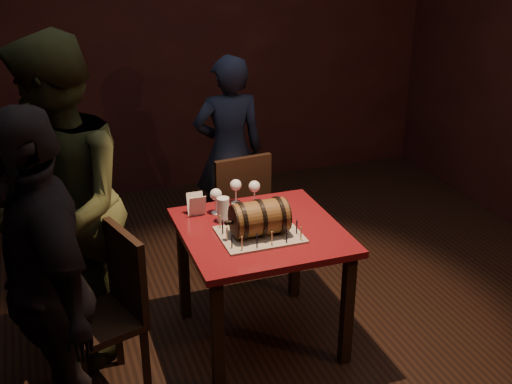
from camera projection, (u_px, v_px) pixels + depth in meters
room_shell at (266, 118)px, 3.44m from camera, size 5.04×5.04×2.80m
pub_table at (261, 246)px, 3.71m from camera, size 0.90×0.90×0.75m
cake_board at (260, 235)px, 3.58m from camera, size 0.45×0.35×0.01m
barrel_cake at (260, 218)px, 3.54m from camera, size 0.36×0.21×0.21m
birthday_candles at (260, 227)px, 3.57m from camera, size 0.40×0.30×0.09m
wine_glass_left at (216, 196)px, 3.81m from camera, size 0.07×0.07×0.16m
wine_glass_mid at (236, 186)px, 3.94m from camera, size 0.07×0.07×0.16m
wine_glass_right at (254, 187)px, 3.92m from camera, size 0.07×0.07×0.16m
pint_of_ale at (223, 210)px, 3.72m from camera, size 0.07×0.07×0.15m
menu_card at (196, 205)px, 3.81m from camera, size 0.10×0.05×0.13m
chair_back at (238, 208)px, 4.47m from camera, size 0.44×0.44×0.93m
chair_left_rear at (95, 246)px, 3.95m from camera, size 0.46×0.46×0.93m
chair_left_front at (111, 305)px, 3.35m from camera, size 0.50×0.50×0.93m
person_back at (229, 152)px, 4.88m from camera, size 0.57×0.40×1.48m
person_left_rear at (60, 210)px, 3.45m from camera, size 0.75×0.95×1.89m
person_left_front at (45, 289)px, 2.88m from camera, size 0.64×1.08×1.72m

